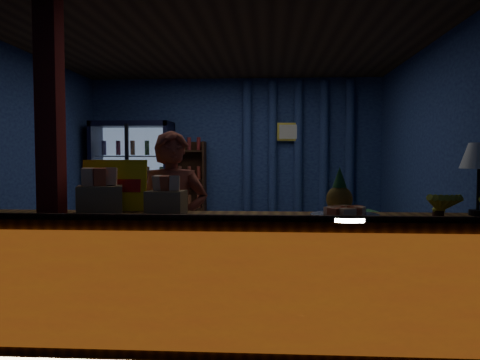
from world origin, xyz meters
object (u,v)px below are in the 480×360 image
object	(u,v)px
pastry_tray	(345,214)
green_chair	(355,232)
table_lamp	(479,159)
shopkeeper	(173,227)

from	to	relation	value
pastry_tray	green_chair	bearing A→B (deg)	78.41
pastry_tray	table_lamp	bearing A→B (deg)	11.65
shopkeeper	green_chair	size ratio (longest dim) A/B	2.35
pastry_tray	table_lamp	distance (m)	1.07
table_lamp	pastry_tray	bearing A→B (deg)	-168.35
shopkeeper	table_lamp	bearing A→B (deg)	-17.96
pastry_tray	table_lamp	world-z (taller)	table_lamp
pastry_tray	table_lamp	xyz separation A→B (m)	(0.98, 0.20, 0.38)
table_lamp	green_chair	bearing A→B (deg)	95.11
green_chair	pastry_tray	bearing A→B (deg)	68.53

